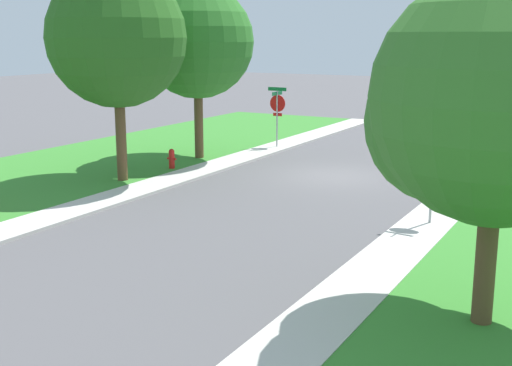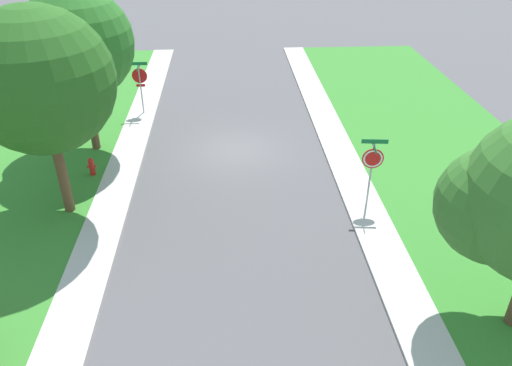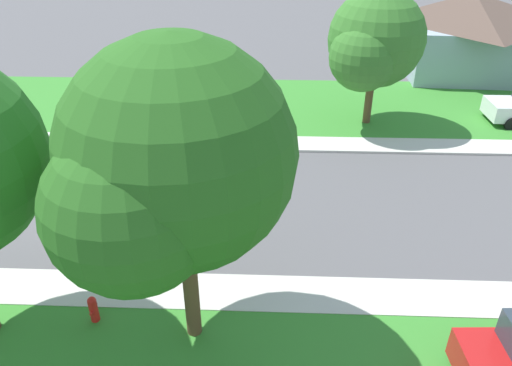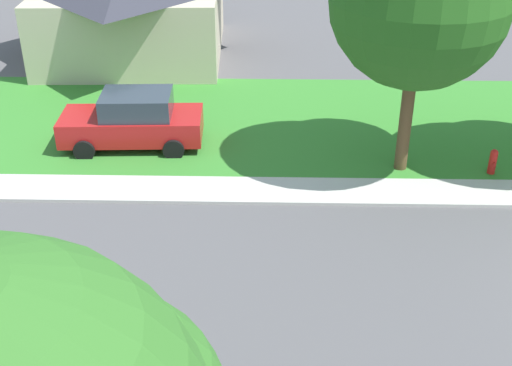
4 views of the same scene
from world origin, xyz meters
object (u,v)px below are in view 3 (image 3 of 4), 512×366
(stop_sign_far_corner, at_px, (240,103))
(tree_across_left, at_px, (373,44))
(tree_sidewalk_far, at_px, (168,167))
(fire_hydrant, at_px, (93,309))
(house_left_setback, at_px, (467,31))

(stop_sign_far_corner, distance_m, tree_across_left, 6.44)
(tree_sidewalk_far, xyz_separation_m, tree_across_left, (-13.35, 6.29, -0.93))
(stop_sign_far_corner, distance_m, fire_hydrant, 11.10)
(stop_sign_far_corner, bearing_deg, fire_hydrant, -15.53)
(house_left_setback, bearing_deg, stop_sign_far_corner, -48.82)
(tree_across_left, height_order, house_left_setback, tree_across_left)
(fire_hydrant, bearing_deg, stop_sign_far_corner, 164.47)
(tree_sidewalk_far, bearing_deg, fire_hydrant, -102.68)
(tree_sidewalk_far, distance_m, tree_across_left, 14.79)
(stop_sign_far_corner, xyz_separation_m, house_left_setback, (-11.53, 13.18, 0.49))
(stop_sign_far_corner, xyz_separation_m, fire_hydrant, (10.60, -2.95, -1.45))
(stop_sign_far_corner, height_order, tree_across_left, tree_across_left)
(tree_across_left, distance_m, house_left_setback, 12.04)
(stop_sign_far_corner, bearing_deg, house_left_setback, 131.18)
(tree_sidewalk_far, bearing_deg, stop_sign_far_corner, 177.06)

